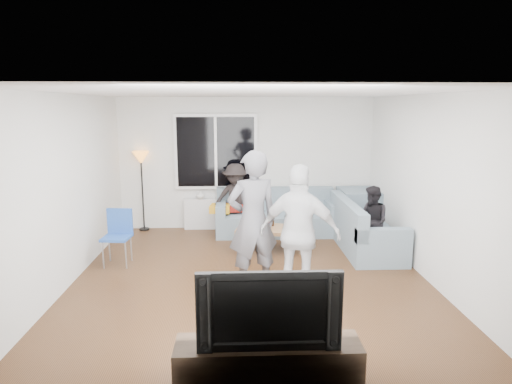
{
  "coord_description": "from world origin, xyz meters",
  "views": [
    {
      "loc": [
        -0.17,
        -5.94,
        2.43
      ],
      "look_at": [
        0.1,
        0.6,
        1.15
      ],
      "focal_mm": 30.88,
      "sensor_mm": 36.0,
      "label": 1
    }
  ],
  "objects_px": {
    "coffee_table": "(270,239)",
    "floor_lamp": "(143,192)",
    "side_chair": "(117,238)",
    "player_right": "(300,233)",
    "tv_console": "(268,366)",
    "player_left": "(253,221)",
    "sofa_back_section": "(276,212)",
    "spectator_back": "(235,199)",
    "spectator_right": "(372,221)",
    "sofa_right_section": "(366,225)",
    "television": "(268,305)"
  },
  "relations": [
    {
      "from": "coffee_table",
      "to": "floor_lamp",
      "type": "xyz_separation_m",
      "value": [
        -2.41,
        1.36,
        0.58
      ]
    },
    {
      "from": "side_chair",
      "to": "player_right",
      "type": "bearing_deg",
      "value": -21.53
    },
    {
      "from": "tv_console",
      "to": "floor_lamp",
      "type": "bearing_deg",
      "value": 112.51
    },
    {
      "from": "side_chair",
      "to": "player_left",
      "type": "xyz_separation_m",
      "value": [
        2.07,
        -0.99,
        0.51
      ]
    },
    {
      "from": "sofa_back_section",
      "to": "floor_lamp",
      "type": "distance_m",
      "value": 2.66
    },
    {
      "from": "player_left",
      "to": "tv_console",
      "type": "height_order",
      "value": "player_left"
    },
    {
      "from": "coffee_table",
      "to": "player_right",
      "type": "xyz_separation_m",
      "value": [
        0.23,
        -1.95,
        0.67
      ]
    },
    {
      "from": "floor_lamp",
      "to": "spectator_back",
      "type": "distance_m",
      "value": 1.86
    },
    {
      "from": "coffee_table",
      "to": "spectator_right",
      "type": "bearing_deg",
      "value": -11.13
    },
    {
      "from": "sofa_right_section",
      "to": "spectator_back",
      "type": "bearing_deg",
      "value": 65.19
    },
    {
      "from": "side_chair",
      "to": "player_left",
      "type": "height_order",
      "value": "player_left"
    },
    {
      "from": "sofa_right_section",
      "to": "side_chair",
      "type": "bearing_deg",
      "value": 98.5
    },
    {
      "from": "spectator_back",
      "to": "sofa_back_section",
      "type": "bearing_deg",
      "value": 0.3
    },
    {
      "from": "floor_lamp",
      "to": "side_chair",
      "type": "bearing_deg",
      "value": -90.0
    },
    {
      "from": "sofa_right_section",
      "to": "television",
      "type": "distance_m",
      "value": 4.25
    },
    {
      "from": "tv_console",
      "to": "player_left",
      "type": "bearing_deg",
      "value": 91.46
    },
    {
      "from": "sofa_right_section",
      "to": "television",
      "type": "relative_size",
      "value": 1.67
    },
    {
      "from": "side_chair",
      "to": "floor_lamp",
      "type": "height_order",
      "value": "floor_lamp"
    },
    {
      "from": "sofa_back_section",
      "to": "player_left",
      "type": "bearing_deg",
      "value": -101.78
    },
    {
      "from": "coffee_table",
      "to": "tv_console",
      "type": "distance_m",
      "value": 3.78
    },
    {
      "from": "spectator_back",
      "to": "floor_lamp",
      "type": "bearing_deg",
      "value": 172.38
    },
    {
      "from": "player_right",
      "to": "tv_console",
      "type": "bearing_deg",
      "value": 93.14
    },
    {
      "from": "side_chair",
      "to": "tv_console",
      "type": "bearing_deg",
      "value": -50.73
    },
    {
      "from": "sofa_right_section",
      "to": "sofa_back_section",
      "type": "bearing_deg",
      "value": 55.4
    },
    {
      "from": "spectator_back",
      "to": "side_chair",
      "type": "bearing_deg",
      "value": -135.53
    },
    {
      "from": "sofa_back_section",
      "to": "coffee_table",
      "type": "bearing_deg",
      "value": -101.33
    },
    {
      "from": "floor_lamp",
      "to": "spectator_right",
      "type": "xyz_separation_m",
      "value": [
        4.07,
        -1.69,
        -0.2
      ]
    },
    {
      "from": "coffee_table",
      "to": "spectator_right",
      "type": "relative_size",
      "value": 0.95
    },
    {
      "from": "floor_lamp",
      "to": "sofa_right_section",
      "type": "bearing_deg",
      "value": -18.51
    },
    {
      "from": "spectator_right",
      "to": "tv_console",
      "type": "height_order",
      "value": "spectator_right"
    },
    {
      "from": "sofa_back_section",
      "to": "coffee_table",
      "type": "xyz_separation_m",
      "value": [
        -0.2,
        -1.01,
        -0.22
      ]
    },
    {
      "from": "player_right",
      "to": "sofa_right_section",
      "type": "bearing_deg",
      "value": -107.16
    },
    {
      "from": "spectator_right",
      "to": "spectator_back",
      "type": "bearing_deg",
      "value": -137.65
    },
    {
      "from": "spectator_right",
      "to": "player_left",
      "type": "bearing_deg",
      "value": -74.01
    },
    {
      "from": "spectator_right",
      "to": "spectator_back",
      "type": "relative_size",
      "value": 0.85
    },
    {
      "from": "coffee_table",
      "to": "floor_lamp",
      "type": "height_order",
      "value": "floor_lamp"
    },
    {
      "from": "coffee_table",
      "to": "side_chair",
      "type": "distance_m",
      "value": 2.5
    },
    {
      "from": "player_right",
      "to": "floor_lamp",
      "type": "bearing_deg",
      "value": -32.3
    },
    {
      "from": "player_left",
      "to": "television",
      "type": "xyz_separation_m",
      "value": [
        0.06,
        -2.17,
        -0.16
      ]
    },
    {
      "from": "tv_console",
      "to": "spectator_back",
      "type": "bearing_deg",
      "value": 93.53
    },
    {
      "from": "sofa_right_section",
      "to": "player_left",
      "type": "bearing_deg",
      "value": 128.54
    },
    {
      "from": "floor_lamp",
      "to": "tv_console",
      "type": "relative_size",
      "value": 0.97
    },
    {
      "from": "tv_console",
      "to": "coffee_table",
      "type": "bearing_deg",
      "value": 85.67
    },
    {
      "from": "tv_console",
      "to": "television",
      "type": "bearing_deg",
      "value": 0.0
    },
    {
      "from": "coffee_table",
      "to": "side_chair",
      "type": "bearing_deg",
      "value": -165.82
    },
    {
      "from": "side_chair",
      "to": "television",
      "type": "distance_m",
      "value": 3.82
    },
    {
      "from": "player_left",
      "to": "player_right",
      "type": "relative_size",
      "value": 1.08
    },
    {
      "from": "floor_lamp",
      "to": "spectator_back",
      "type": "height_order",
      "value": "floor_lamp"
    },
    {
      "from": "television",
      "to": "sofa_right_section",
      "type": "bearing_deg",
      "value": 62.66
    },
    {
      "from": "coffee_table",
      "to": "player_left",
      "type": "bearing_deg",
      "value": -102.06
    }
  ]
}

